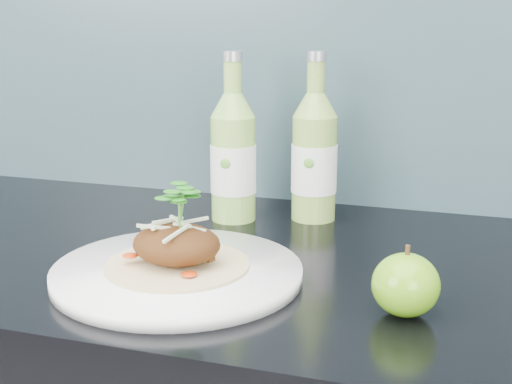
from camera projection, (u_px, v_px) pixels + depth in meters
dinner_plate at (177, 273)px, 0.86m from camera, size 0.37×0.37×0.02m
pork_taco at (177, 243)px, 0.85m from camera, size 0.17×0.17×0.10m
green_apple at (406, 285)px, 0.75m from camera, size 0.07×0.07×0.08m
cider_bottle_left at (233, 157)px, 1.08m from camera, size 0.07×0.07×0.26m
cider_bottle_right at (314, 157)px, 1.08m from camera, size 0.08×0.08×0.26m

